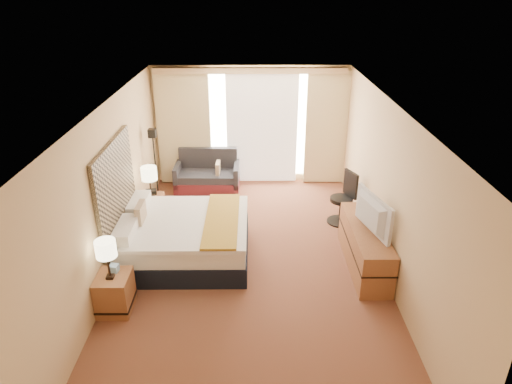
{
  "coord_description": "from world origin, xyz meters",
  "views": [
    {
      "loc": [
        0.05,
        -6.2,
        4.2
      ],
      "look_at": [
        0.1,
        0.4,
        1.13
      ],
      "focal_mm": 32.0,
      "sensor_mm": 36.0,
      "label": 1
    }
  ],
  "objects_px": {
    "lamp_right": "(149,174)",
    "media_dresser": "(365,247)",
    "bed": "(186,238)",
    "nightstand_left": "(115,293)",
    "desk_chair": "(344,200)",
    "lamp_left": "(106,249)",
    "floor_lamp": "(154,152)",
    "television": "(367,214)",
    "nightstand_right": "(151,210)",
    "loveseat": "(208,176)"
  },
  "relations": [
    {
      "from": "lamp_right",
      "to": "media_dresser",
      "type": "bearing_deg",
      "value": -21.35
    },
    {
      "from": "bed",
      "to": "lamp_right",
      "type": "distance_m",
      "value": 1.53
    },
    {
      "from": "nightstand_left",
      "to": "desk_chair",
      "type": "relative_size",
      "value": 0.55
    },
    {
      "from": "bed",
      "to": "lamp_right",
      "type": "height_order",
      "value": "lamp_right"
    },
    {
      "from": "desk_chair",
      "to": "lamp_left",
      "type": "bearing_deg",
      "value": -168.33
    },
    {
      "from": "lamp_left",
      "to": "lamp_right",
      "type": "distance_m",
      "value": 2.52
    },
    {
      "from": "nightstand_left",
      "to": "media_dresser",
      "type": "height_order",
      "value": "media_dresser"
    },
    {
      "from": "media_dresser",
      "to": "lamp_left",
      "type": "height_order",
      "value": "lamp_left"
    },
    {
      "from": "desk_chair",
      "to": "floor_lamp",
      "type": "bearing_deg",
      "value": 143.85
    },
    {
      "from": "lamp_left",
      "to": "television",
      "type": "distance_m",
      "value": 3.79
    },
    {
      "from": "nightstand_left",
      "to": "nightstand_right",
      "type": "distance_m",
      "value": 2.5
    },
    {
      "from": "floor_lamp",
      "to": "television",
      "type": "height_order",
      "value": "floor_lamp"
    },
    {
      "from": "media_dresser",
      "to": "lamp_right",
      "type": "bearing_deg",
      "value": 158.65
    },
    {
      "from": "nightstand_left",
      "to": "loveseat",
      "type": "height_order",
      "value": "loveseat"
    },
    {
      "from": "nightstand_left",
      "to": "television",
      "type": "bearing_deg",
      "value": 14.51
    },
    {
      "from": "nightstand_right",
      "to": "lamp_right",
      "type": "distance_m",
      "value": 0.74
    },
    {
      "from": "bed",
      "to": "floor_lamp",
      "type": "xyz_separation_m",
      "value": [
        -0.84,
        2.01,
        0.77
      ]
    },
    {
      "from": "nightstand_left",
      "to": "floor_lamp",
      "type": "xyz_separation_m",
      "value": [
        -0.03,
        3.35,
        0.85
      ]
    },
    {
      "from": "floor_lamp",
      "to": "lamp_right",
      "type": "height_order",
      "value": "floor_lamp"
    },
    {
      "from": "media_dresser",
      "to": "loveseat",
      "type": "distance_m",
      "value": 4.12
    },
    {
      "from": "nightstand_right",
      "to": "media_dresser",
      "type": "height_order",
      "value": "media_dresser"
    },
    {
      "from": "lamp_right",
      "to": "loveseat",
      "type": "bearing_deg",
      "value": 61.15
    },
    {
      "from": "desk_chair",
      "to": "lamp_right",
      "type": "distance_m",
      "value": 3.64
    },
    {
      "from": "desk_chair",
      "to": "television",
      "type": "relative_size",
      "value": 0.99
    },
    {
      "from": "floor_lamp",
      "to": "desk_chair",
      "type": "height_order",
      "value": "floor_lamp"
    },
    {
      "from": "floor_lamp",
      "to": "desk_chair",
      "type": "relative_size",
      "value": 1.58
    },
    {
      "from": "nightstand_left",
      "to": "loveseat",
      "type": "relative_size",
      "value": 0.39
    },
    {
      "from": "bed",
      "to": "lamp_left",
      "type": "xyz_separation_m",
      "value": [
        -0.82,
        -1.38,
        0.64
      ]
    },
    {
      "from": "nightstand_right",
      "to": "desk_chair",
      "type": "bearing_deg",
      "value": 0.54
    },
    {
      "from": "floor_lamp",
      "to": "lamp_right",
      "type": "xyz_separation_m",
      "value": [
        0.07,
        -0.87,
        -0.11
      ]
    },
    {
      "from": "floor_lamp",
      "to": "lamp_left",
      "type": "bearing_deg",
      "value": -89.7
    },
    {
      "from": "nightstand_right",
      "to": "lamp_left",
      "type": "xyz_separation_m",
      "value": [
        -0.01,
        -2.54,
        0.73
      ]
    },
    {
      "from": "television",
      "to": "lamp_left",
      "type": "bearing_deg",
      "value": 90.36
    },
    {
      "from": "nightstand_left",
      "to": "desk_chair",
      "type": "height_order",
      "value": "desk_chair"
    },
    {
      "from": "nightstand_left",
      "to": "television",
      "type": "relative_size",
      "value": 0.54
    },
    {
      "from": "bed",
      "to": "lamp_right",
      "type": "xyz_separation_m",
      "value": [
        -0.77,
        1.14,
        0.66
      ]
    },
    {
      "from": "bed",
      "to": "desk_chair",
      "type": "relative_size",
      "value": 2.0
    },
    {
      "from": "floor_lamp",
      "to": "desk_chair",
      "type": "bearing_deg",
      "value": -12.57
    },
    {
      "from": "loveseat",
      "to": "lamp_right",
      "type": "bearing_deg",
      "value": -117.73
    },
    {
      "from": "media_dresser",
      "to": "desk_chair",
      "type": "relative_size",
      "value": 1.79
    },
    {
      "from": "desk_chair",
      "to": "loveseat",
      "type": "bearing_deg",
      "value": 126.49
    },
    {
      "from": "lamp_left",
      "to": "loveseat",
      "type": "bearing_deg",
      "value": 77.21
    },
    {
      "from": "bed",
      "to": "lamp_left",
      "type": "bearing_deg",
      "value": -120.86
    },
    {
      "from": "media_dresser",
      "to": "desk_chair",
      "type": "xyz_separation_m",
      "value": [
        -0.07,
        1.48,
        0.1
      ]
    },
    {
      "from": "nightstand_right",
      "to": "loveseat",
      "type": "distance_m",
      "value": 1.84
    },
    {
      "from": "nightstand_right",
      "to": "lamp_left",
      "type": "height_order",
      "value": "lamp_left"
    },
    {
      "from": "bed",
      "to": "desk_chair",
      "type": "height_order",
      "value": "desk_chair"
    },
    {
      "from": "lamp_right",
      "to": "television",
      "type": "bearing_deg",
      "value": -23.04
    },
    {
      "from": "loveseat",
      "to": "lamp_left",
      "type": "bearing_deg",
      "value": -101.67
    },
    {
      "from": "media_dresser",
      "to": "lamp_right",
      "type": "distance_m",
      "value": 3.99
    }
  ]
}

